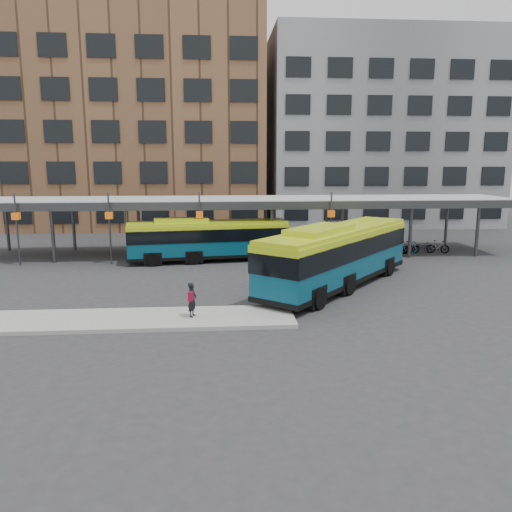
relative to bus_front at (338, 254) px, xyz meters
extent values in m
plane|color=#28282B|center=(-4.76, -2.41, -1.85)|extent=(120.00, 120.00, 0.00)
cube|color=gray|center=(-10.26, -5.41, -1.76)|extent=(14.00, 3.00, 0.18)
cube|color=#999B9E|center=(-4.76, 10.59, 2.15)|extent=(40.00, 6.00, 0.35)
cube|color=#383A3D|center=(-4.76, 7.59, 2.00)|extent=(40.00, 0.15, 0.55)
cylinder|color=#383A3D|center=(-22.76, 13.09, 0.05)|extent=(0.24, 0.24, 3.80)
cylinder|color=#383A3D|center=(-17.76, 8.09, 0.05)|extent=(0.24, 0.24, 3.80)
cylinder|color=#383A3D|center=(-17.76, 13.09, 0.05)|extent=(0.24, 0.24, 3.80)
cylinder|color=#383A3D|center=(-12.76, 8.09, 0.05)|extent=(0.24, 0.24, 3.80)
cylinder|color=#383A3D|center=(-12.76, 13.09, 0.05)|extent=(0.24, 0.24, 3.80)
cylinder|color=#383A3D|center=(-7.76, 8.09, 0.05)|extent=(0.24, 0.24, 3.80)
cylinder|color=#383A3D|center=(-7.76, 13.09, 0.05)|extent=(0.24, 0.24, 3.80)
cylinder|color=#383A3D|center=(-2.76, 8.09, 0.05)|extent=(0.24, 0.24, 3.80)
cylinder|color=#383A3D|center=(-2.76, 13.09, 0.05)|extent=(0.24, 0.24, 3.80)
cylinder|color=#383A3D|center=(2.24, 8.09, 0.05)|extent=(0.24, 0.24, 3.80)
cylinder|color=#383A3D|center=(2.24, 13.09, 0.05)|extent=(0.24, 0.24, 3.80)
cylinder|color=#383A3D|center=(7.24, 8.09, 0.05)|extent=(0.24, 0.24, 3.80)
cylinder|color=#383A3D|center=(7.24, 13.09, 0.05)|extent=(0.24, 0.24, 3.80)
cylinder|color=#383A3D|center=(12.24, 8.09, 0.05)|extent=(0.24, 0.24, 3.80)
cylinder|color=#383A3D|center=(12.24, 13.09, 0.05)|extent=(0.24, 0.24, 3.80)
cylinder|color=#383A3D|center=(-19.76, 7.29, 0.55)|extent=(0.12, 0.12, 4.80)
cube|color=#C6550B|center=(-19.76, 7.29, 1.45)|extent=(0.45, 0.45, 0.45)
cylinder|color=#383A3D|center=(-13.76, 7.29, 0.55)|extent=(0.12, 0.12, 4.80)
cube|color=#C6550B|center=(-13.76, 7.29, 1.45)|extent=(0.45, 0.45, 0.45)
cylinder|color=#383A3D|center=(-7.76, 7.29, 0.55)|extent=(0.12, 0.12, 4.80)
cube|color=#C6550B|center=(-7.76, 7.29, 1.45)|extent=(0.45, 0.45, 0.45)
cylinder|color=#383A3D|center=(1.24, 7.29, 0.55)|extent=(0.12, 0.12, 4.80)
cube|color=#C6550B|center=(1.24, 7.29, 1.45)|extent=(0.45, 0.45, 0.45)
cube|color=brown|center=(-14.76, 29.59, 9.15)|extent=(26.00, 14.00, 22.00)
cube|color=slate|center=(11.24, 29.59, 8.15)|extent=(24.00, 14.00, 20.00)
cube|color=#084359|center=(0.03, 0.04, -0.14)|extent=(10.33, 11.50, 2.67)
cube|color=black|center=(0.03, 0.04, 0.39)|extent=(10.42, 11.59, 1.02)
cube|color=#ACC414|center=(0.03, 0.04, 1.30)|extent=(10.25, 11.43, 0.21)
cube|color=#ACC414|center=(-1.35, -1.59, 1.52)|extent=(4.23, 4.50, 0.37)
cube|color=black|center=(0.03, 0.04, -1.35)|extent=(10.42, 11.59, 0.26)
cylinder|color=black|center=(3.79, 2.45, -1.32)|extent=(0.94, 1.02, 1.07)
cylinder|color=black|center=(1.81, 4.14, -1.32)|extent=(0.94, 1.02, 1.07)
cylinder|color=black|center=(0.20, -1.78, -1.32)|extent=(0.94, 1.02, 1.07)
cylinder|color=black|center=(-1.79, -0.09, -1.32)|extent=(0.94, 1.02, 1.07)
cylinder|color=black|center=(-1.88, -4.23, -1.32)|extent=(0.94, 1.02, 1.07)
cylinder|color=black|center=(-3.86, -2.54, -1.32)|extent=(0.94, 1.02, 1.07)
cube|color=#084359|center=(-7.23, 7.89, -0.40)|extent=(11.12, 3.74, 2.27)
cube|color=black|center=(-7.23, 7.89, 0.06)|extent=(11.17, 3.80, 0.86)
cube|color=#ACC414|center=(-7.23, 7.89, 0.83)|extent=(11.11, 3.65, 0.18)
cube|color=#ACC414|center=(-9.03, 7.64, 1.01)|extent=(3.83, 2.12, 0.32)
cube|color=black|center=(-7.23, 7.89, -1.42)|extent=(11.18, 3.81, 0.22)
cylinder|color=black|center=(-3.48, 7.29, -1.40)|extent=(0.94, 0.39, 0.91)
cylinder|color=black|center=(-3.78, 9.49, -1.40)|extent=(0.94, 0.39, 0.91)
cylinder|color=black|center=(-8.16, 6.64, -1.40)|extent=(0.94, 0.39, 0.91)
cylinder|color=black|center=(-8.47, 8.84, -1.40)|extent=(0.94, 0.39, 0.91)
cylinder|color=black|center=(-10.86, 6.27, -1.40)|extent=(0.94, 0.39, 0.91)
cylinder|color=black|center=(-11.17, 8.47, -1.40)|extent=(0.94, 0.39, 0.91)
imported|color=black|center=(-7.69, -5.44, -0.91)|extent=(0.52, 0.64, 1.51)
cube|color=maroon|center=(-7.74, -5.61, -0.71)|extent=(0.24, 0.32, 0.40)
imported|color=slate|center=(6.32, 9.80, -1.38)|extent=(1.83, 0.73, 0.94)
imported|color=slate|center=(6.90, 9.37, -1.36)|extent=(1.65, 0.47, 0.99)
imported|color=slate|center=(7.56, 9.60, -1.38)|extent=(1.83, 0.77, 0.94)
imported|color=slate|center=(7.90, 9.62, -1.38)|extent=(1.61, 0.62, 0.94)
imported|color=slate|center=(8.89, 9.96, -1.43)|extent=(1.67, 0.95, 0.83)
imported|color=slate|center=(10.03, 9.56, -1.35)|extent=(1.71, 0.92, 0.99)
camera|label=1|loc=(-6.51, -26.44, 4.95)|focal=35.00mm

